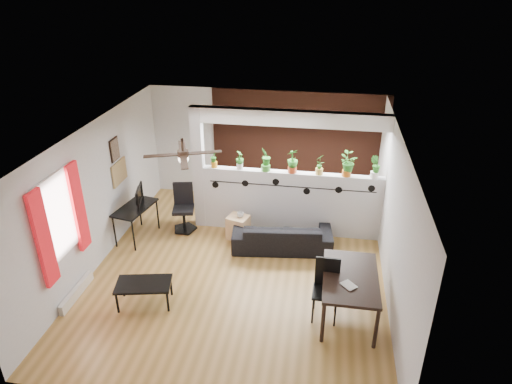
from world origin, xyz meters
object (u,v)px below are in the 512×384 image
Objects in this scene: potted_plant_3 at (293,160)px; computer_desk at (135,210)px; potted_plant_2 at (266,159)px; potted_plant_6 at (375,167)px; potted_plant_0 at (214,158)px; potted_plant_5 at (347,164)px; dining_table at (350,280)px; ceiling_fan at (183,155)px; potted_plant_4 at (320,164)px; potted_plant_1 at (240,160)px; cube_shelf at (238,227)px; office_chair at (184,210)px; folding_chair at (326,283)px; coffee_table at (144,285)px; sofa at (282,236)px; cup at (240,215)px.

computer_desk is (-3.05, -0.75, -0.96)m from potted_plant_3.
potted_plant_2 reaches higher than potted_plant_6.
potted_plant_5 reaches higher than potted_plant_0.
potted_plant_2 is 0.35× the size of dining_table.
ceiling_fan reaches higher than potted_plant_4.
potted_plant_1 reaches higher than cube_shelf.
dining_table is (2.74, -0.62, -1.64)m from ceiling_fan.
office_chair reaches higher than dining_table.
dining_table is at bearing -47.79° from potted_plant_1.
potted_plant_3 is at bearing 48.37° from ceiling_fan.
potted_plant_0 is 0.36× the size of folding_chair.
potted_plant_0 reaches higher than office_chair.
potted_plant_0 is 2.11m from potted_plant_4.
potted_plant_3 is 1.09× the size of potted_plant_6.
coffee_table is at bearing -120.92° from potted_plant_2.
sofa is at bearing -133.45° from potted_plant_4.
cup is (-0.97, -0.44, -1.06)m from potted_plant_3.
potted_plant_0 is at bearing 89.36° from ceiling_fan.
cube_shelf is 0.30m from cup.
potted_plant_0 is 2.98m from coffee_table.
computer_desk is at bearing -163.46° from potted_plant_2.
sofa is (0.95, -0.66, -1.28)m from potted_plant_1.
potted_plant_0 is at bearing 134.07° from folding_chair.
potted_plant_5 is at bearing 40.08° from coffee_table.
folding_chair is at bearing -15.07° from ceiling_fan.
office_chair is (-1.15, -0.28, -1.11)m from potted_plant_1.
folding_chair is (1.80, -2.01, 0.35)m from cube_shelf.
sofa is 3.76× the size of cube_shelf.
potted_plant_1 is at bearing 68.07° from coffee_table.
potted_plant_2 is at bearing 124.59° from dining_table.
potted_plant_0 is at bearing 180.00° from potted_plant_1.
dining_table is at bearing -12.73° from ceiling_fan.
dining_table reaches higher than coffee_table.
ceiling_fan is 1.13× the size of computer_desk.
potted_plant_2 is at bearing 59.19° from ceiling_fan.
cube_shelf is at bearing 66.95° from ceiling_fan.
ceiling_fan reaches higher than sofa.
cube_shelf is at bearing -156.81° from potted_plant_3.
cup is 2.90m from dining_table.
potted_plant_1 is at bearing -180.00° from potted_plant_5.
potted_plant_6 is 4.78m from computer_desk.
potted_plant_6 reaches higher than office_chair.
ceiling_fan is at bearing 167.27° from dining_table.
cup is at bearing -20.92° from sofa.
potted_plant_4 reaches higher than dining_table.
ceiling_fan is 2.03m from potted_plant_1.
potted_plant_6 is 0.46× the size of coffee_table.
potted_plant_3 is 0.26× the size of sofa.
potted_plant_2 reaches higher than potted_plant_5.
computer_desk is at bearing -159.42° from potted_plant_1.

